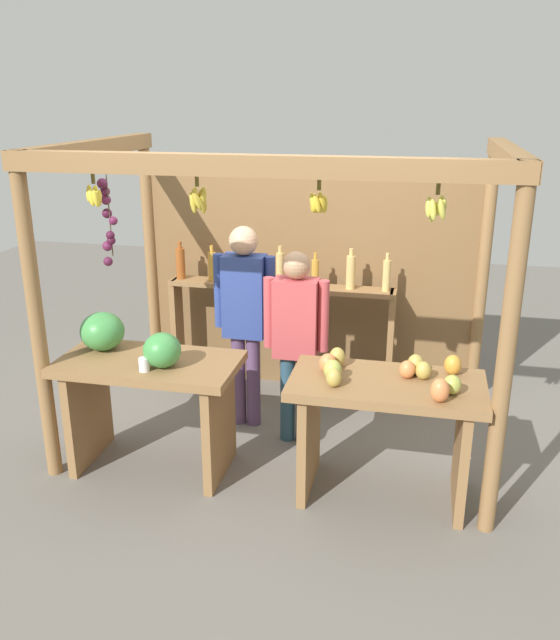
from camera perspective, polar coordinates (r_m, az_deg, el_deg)
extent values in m
plane|color=slate|center=(5.25, 0.44, -9.64)|extent=(12.00, 12.00, 0.00)
cylinder|color=olive|center=(4.55, -20.37, -0.36)|extent=(0.10, 0.10, 2.20)
cylinder|color=olive|center=(3.88, 18.98, -3.45)|extent=(0.10, 0.10, 2.20)
cylinder|color=olive|center=(6.12, -11.18, 5.25)|extent=(0.10, 0.10, 2.20)
cylinder|color=olive|center=(5.64, 17.18, 3.61)|extent=(0.10, 0.10, 2.20)
cube|color=olive|center=(3.73, -2.54, 13.25)|extent=(3.01, 0.12, 0.12)
cube|color=olive|center=(5.13, -16.12, 14.12)|extent=(0.12, 1.96, 0.12)
cube|color=olive|center=(4.55, 19.26, 13.29)|extent=(0.12, 1.96, 0.12)
cube|color=brown|center=(5.75, 2.45, 3.59)|extent=(2.91, 0.04, 1.98)
cylinder|color=brown|center=(4.21, -15.93, 11.72)|extent=(0.02, 0.02, 0.06)
ellipsoid|color=yellow|center=(4.22, -15.52, 10.18)|extent=(0.04, 0.07, 0.11)
ellipsoid|color=yellow|center=(4.24, -15.47, 10.17)|extent=(0.06, 0.05, 0.12)
ellipsoid|color=yellow|center=(4.25, -15.80, 10.51)|extent=(0.05, 0.04, 0.11)
ellipsoid|color=yellow|center=(4.25, -16.25, 10.51)|extent=(0.04, 0.05, 0.11)
ellipsoid|color=yellow|center=(4.22, -16.07, 10.19)|extent=(0.06, 0.05, 0.12)
ellipsoid|color=yellow|center=(4.19, -15.72, 10.10)|extent=(0.05, 0.05, 0.11)
cylinder|color=brown|center=(3.70, 13.58, 11.00)|extent=(0.02, 0.02, 0.06)
ellipsoid|color=#D1CC4C|center=(3.72, 14.00, 9.47)|extent=(0.04, 0.08, 0.12)
ellipsoid|color=#D1CC4C|center=(3.75, 13.73, 9.66)|extent=(0.05, 0.04, 0.12)
ellipsoid|color=#D1CC4C|center=(3.75, 13.16, 9.14)|extent=(0.05, 0.05, 0.12)
ellipsoid|color=#D1CC4C|center=(3.71, 12.80, 9.57)|extent=(0.04, 0.07, 0.12)
ellipsoid|color=#D1CC4C|center=(3.69, 13.15, 9.31)|extent=(0.05, 0.05, 0.12)
ellipsoid|color=#D1CC4C|center=(3.68, 13.88, 9.31)|extent=(0.06, 0.05, 0.13)
cylinder|color=brown|center=(3.78, 3.42, 11.65)|extent=(0.02, 0.02, 0.06)
ellipsoid|color=gold|center=(3.80, 3.88, 9.99)|extent=(0.04, 0.06, 0.11)
ellipsoid|color=gold|center=(3.82, 3.74, 9.97)|extent=(0.07, 0.06, 0.12)
ellipsoid|color=gold|center=(3.83, 3.48, 9.95)|extent=(0.08, 0.04, 0.11)
ellipsoid|color=gold|center=(3.82, 3.17, 10.03)|extent=(0.06, 0.06, 0.12)
ellipsoid|color=gold|center=(3.80, 2.93, 10.12)|extent=(0.04, 0.06, 0.11)
ellipsoid|color=gold|center=(3.77, 2.89, 10.20)|extent=(0.06, 0.06, 0.12)
ellipsoid|color=gold|center=(3.76, 3.22, 10.08)|extent=(0.07, 0.04, 0.11)
ellipsoid|color=gold|center=(3.77, 3.65, 10.29)|extent=(0.06, 0.06, 0.12)
cylinder|color=brown|center=(3.97, -7.23, 11.87)|extent=(0.02, 0.02, 0.06)
ellipsoid|color=gold|center=(3.98, -6.66, 10.15)|extent=(0.04, 0.09, 0.13)
ellipsoid|color=gold|center=(3.99, -6.66, 10.56)|extent=(0.05, 0.06, 0.14)
ellipsoid|color=gold|center=(4.01, -6.98, 10.43)|extent=(0.07, 0.04, 0.13)
ellipsoid|color=gold|center=(4.03, -7.19, 10.21)|extent=(0.08, 0.06, 0.14)
ellipsoid|color=gold|center=(4.00, -7.47, 10.51)|extent=(0.05, 0.06, 0.14)
ellipsoid|color=gold|center=(3.98, -7.53, 10.22)|extent=(0.04, 0.06, 0.14)
ellipsoid|color=gold|center=(3.96, -7.57, 10.09)|extent=(0.06, 0.05, 0.14)
ellipsoid|color=gold|center=(3.95, -7.26, 10.38)|extent=(0.07, 0.04, 0.14)
ellipsoid|color=gold|center=(3.96, -6.95, 9.96)|extent=(0.08, 0.07, 0.14)
cylinder|color=#4C422D|center=(4.40, -14.60, 8.89)|extent=(0.01, 0.01, 0.55)
sphere|color=#511938|center=(4.38, -15.19, 11.37)|extent=(0.07, 0.07, 0.07)
sphere|color=#511938|center=(4.41, -14.96, 10.74)|extent=(0.06, 0.06, 0.06)
sphere|color=#601E42|center=(4.41, -14.89, 10.06)|extent=(0.06, 0.06, 0.06)
sphere|color=#47142D|center=(4.43, -14.80, 8.95)|extent=(0.06, 0.06, 0.06)
sphere|color=#601E42|center=(4.41, -14.29, 8.35)|extent=(0.06, 0.06, 0.06)
sphere|color=#47142D|center=(4.40, -14.53, 7.15)|extent=(0.06, 0.06, 0.06)
sphere|color=#47142D|center=(4.41, -14.46, 6.71)|extent=(0.06, 0.06, 0.06)
sphere|color=#601E42|center=(4.43, -14.76, 6.23)|extent=(0.07, 0.07, 0.07)
sphere|color=#511938|center=(4.45, -14.71, 4.94)|extent=(0.06, 0.06, 0.06)
cube|color=olive|center=(4.54, -11.36, -3.76)|extent=(1.22, 0.64, 0.06)
cube|color=olive|center=(4.92, -16.33, -7.61)|extent=(0.06, 0.58, 0.76)
cube|color=olive|center=(4.55, -5.29, -9.09)|extent=(0.06, 0.58, 0.76)
ellipsoid|color=#429347|center=(4.36, -10.21, -2.60)|extent=(0.35, 0.35, 0.23)
ellipsoid|color=#429347|center=(4.74, -15.18, -0.95)|extent=(0.31, 0.31, 0.27)
cylinder|color=white|center=(4.34, -11.72, -3.80)|extent=(0.07, 0.07, 0.09)
cube|color=olive|center=(4.19, 9.27, -5.63)|extent=(1.22, 0.64, 0.06)
cube|color=olive|center=(4.42, 2.55, -9.95)|extent=(0.06, 0.58, 0.76)
cube|color=olive|center=(4.38, 15.48, -10.94)|extent=(0.06, 0.58, 0.76)
ellipsoid|color=#B79E47|center=(4.33, 5.00, -3.22)|extent=(0.14, 0.14, 0.13)
ellipsoid|color=#E07F47|center=(3.94, 13.72, -5.95)|extent=(0.15, 0.15, 0.15)
ellipsoid|color=#B79E47|center=(4.29, 11.69, -3.80)|extent=(0.13, 0.13, 0.13)
ellipsoid|color=#B79E47|center=(4.04, 4.70, -5.02)|extent=(0.11, 0.11, 0.12)
ellipsoid|color=#A8B24C|center=(4.06, 14.73, -5.45)|extent=(0.15, 0.15, 0.12)
ellipsoid|color=#B79E47|center=(4.23, 12.34, -4.30)|extent=(0.14, 0.14, 0.12)
ellipsoid|color=#E07F47|center=(4.22, 11.00, -4.23)|extent=(0.13, 0.13, 0.12)
ellipsoid|color=#E07F47|center=(4.24, 4.18, -3.75)|extent=(0.16, 0.16, 0.13)
ellipsoid|color=gold|center=(4.34, 14.78, -3.79)|extent=(0.14, 0.14, 0.13)
ellipsoid|color=#A8B24C|center=(4.14, 4.60, -4.33)|extent=(0.16, 0.16, 0.13)
cube|color=olive|center=(5.97, -8.89, -1.01)|extent=(0.05, 0.20, 1.00)
cube|color=olive|center=(5.59, 9.55, -2.45)|extent=(0.05, 0.20, 1.00)
cube|color=olive|center=(5.55, 0.02, 2.91)|extent=(1.89, 0.22, 0.04)
cylinder|color=#994C1E|center=(5.76, -8.64, 4.88)|extent=(0.08, 0.08, 0.27)
cylinder|color=#994C1E|center=(5.72, -8.72, 6.47)|extent=(0.04, 0.04, 0.06)
cylinder|color=gold|center=(5.67, -5.91, 4.65)|extent=(0.07, 0.07, 0.25)
cylinder|color=gold|center=(5.63, -5.97, 6.16)|extent=(0.03, 0.03, 0.06)
cylinder|color=gold|center=(5.58, -3.03, 4.64)|extent=(0.08, 0.08, 0.27)
cylinder|color=gold|center=(5.54, -3.06, 6.30)|extent=(0.04, 0.04, 0.06)
cylinder|color=#D8B266|center=(5.51, 0.01, 4.47)|extent=(0.07, 0.07, 0.27)
cylinder|color=#D8B266|center=(5.47, 0.01, 6.15)|extent=(0.03, 0.03, 0.06)
cylinder|color=gold|center=(5.46, 3.07, 4.08)|extent=(0.06, 0.06, 0.23)
cylinder|color=gold|center=(5.42, 3.10, 5.56)|extent=(0.03, 0.03, 0.06)
cylinder|color=#D8B266|center=(5.42, 6.16, 4.14)|extent=(0.07, 0.07, 0.28)
cylinder|color=#D8B266|center=(5.37, 6.22, 5.88)|extent=(0.03, 0.03, 0.06)
cylinder|color=#D8B266|center=(5.40, 9.24, 3.82)|extent=(0.06, 0.06, 0.26)
cylinder|color=#D8B266|center=(5.36, 9.33, 5.45)|extent=(0.03, 0.03, 0.06)
cylinder|color=#583E62|center=(5.24, -3.60, -5.16)|extent=(0.11, 0.11, 0.75)
cylinder|color=#583E62|center=(5.21, -2.33, -5.29)|extent=(0.11, 0.11, 0.75)
cube|color=#2D428C|center=(4.98, -3.10, 2.08)|extent=(0.32, 0.19, 0.64)
cylinder|color=#2D428C|center=(5.03, -5.31, 2.57)|extent=(0.08, 0.08, 0.57)
cylinder|color=#2D428C|center=(4.92, -0.86, 2.29)|extent=(0.08, 0.08, 0.57)
sphere|color=tan|center=(4.87, -3.19, 6.89)|extent=(0.22, 0.22, 0.22)
cylinder|color=#294B60|center=(4.99, 0.66, -6.76)|extent=(0.11, 0.11, 0.69)
cylinder|color=#294B60|center=(4.97, 2.02, -6.89)|extent=(0.11, 0.11, 0.69)
cube|color=#BF474C|center=(4.74, 1.39, 0.16)|extent=(0.32, 0.19, 0.59)
cylinder|color=#BF474C|center=(4.77, -0.96, 0.66)|extent=(0.08, 0.08, 0.53)
cylinder|color=#BF474C|center=(4.70, 3.79, 0.32)|extent=(0.08, 0.08, 0.53)
sphere|color=tan|center=(4.63, 1.43, 4.77)|extent=(0.20, 0.20, 0.20)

